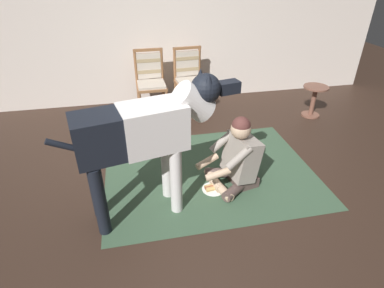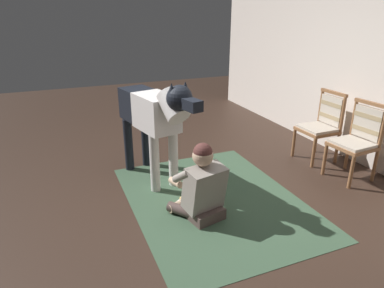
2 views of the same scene
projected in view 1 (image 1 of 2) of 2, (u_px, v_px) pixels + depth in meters
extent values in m
plane|color=#33231A|center=(196.00, 191.00, 3.35)|extent=(13.23, 13.23, 0.00)
cube|color=beige|center=(161.00, 22.00, 4.94)|extent=(7.65, 0.10, 2.60)
cube|color=#38523B|center=(210.00, 172.00, 3.65)|extent=(2.42, 1.83, 0.01)
cylinder|color=brown|center=(167.00, 104.00, 4.86)|extent=(0.04, 0.04, 0.42)
cylinder|color=brown|center=(140.00, 106.00, 4.79)|extent=(0.04, 0.04, 0.42)
cylinder|color=brown|center=(163.00, 94.00, 5.21)|extent=(0.04, 0.04, 0.42)
cylinder|color=brown|center=(139.00, 96.00, 5.13)|extent=(0.04, 0.04, 0.42)
cube|color=brown|center=(151.00, 86.00, 4.88)|extent=(0.47, 0.47, 0.04)
cube|color=#BFB2A1|center=(151.00, 84.00, 4.86)|extent=(0.43, 0.43, 0.04)
cylinder|color=brown|center=(162.00, 64.00, 4.95)|extent=(0.04, 0.04, 0.52)
cylinder|color=brown|center=(136.00, 66.00, 4.87)|extent=(0.04, 0.04, 0.52)
cube|color=brown|center=(148.00, 50.00, 4.79)|extent=(0.46, 0.05, 0.04)
cube|color=#BFB2A1|center=(149.00, 66.00, 4.92)|extent=(0.38, 0.06, 0.40)
cube|color=#9E8761|center=(149.00, 60.00, 4.87)|extent=(0.39, 0.06, 0.06)
cube|color=#9E8761|center=(149.00, 71.00, 4.96)|extent=(0.39, 0.06, 0.06)
cylinder|color=brown|center=(206.00, 100.00, 4.98)|extent=(0.04, 0.04, 0.42)
cylinder|color=brown|center=(182.00, 103.00, 4.89)|extent=(0.04, 0.04, 0.42)
cylinder|color=brown|center=(199.00, 91.00, 5.33)|extent=(0.04, 0.04, 0.42)
cylinder|color=brown|center=(176.00, 94.00, 5.23)|extent=(0.04, 0.04, 0.42)
cube|color=brown|center=(191.00, 84.00, 4.99)|extent=(0.49, 0.49, 0.04)
cube|color=#BFB2A1|center=(191.00, 81.00, 4.97)|extent=(0.45, 0.45, 0.04)
cylinder|color=brown|center=(199.00, 62.00, 5.07)|extent=(0.04, 0.04, 0.52)
cylinder|color=brown|center=(175.00, 64.00, 4.97)|extent=(0.04, 0.04, 0.52)
cube|color=brown|center=(187.00, 48.00, 4.89)|extent=(0.46, 0.08, 0.04)
cube|color=#BFB2A1|center=(187.00, 64.00, 5.02)|extent=(0.38, 0.08, 0.40)
cube|color=#9E8761|center=(187.00, 58.00, 4.98)|extent=(0.39, 0.09, 0.06)
cube|color=#9E8761|center=(187.00, 69.00, 5.07)|extent=(0.39, 0.09, 0.06)
cube|color=brown|center=(242.00, 177.00, 3.47)|extent=(0.31, 0.38, 0.12)
cylinder|color=brown|center=(237.00, 188.00, 3.29)|extent=(0.38, 0.33, 0.11)
cylinder|color=tan|center=(221.00, 189.00, 3.29)|extent=(0.19, 0.37, 0.09)
cylinder|color=brown|center=(223.00, 173.00, 3.53)|extent=(0.41, 0.19, 0.11)
cylinder|color=tan|center=(214.00, 180.00, 3.43)|extent=(0.14, 0.37, 0.09)
cube|color=gray|center=(241.00, 156.00, 3.31)|extent=(0.37, 0.45, 0.49)
cylinder|color=gray|center=(239.00, 158.00, 3.06)|extent=(0.30, 0.14, 0.24)
cylinder|color=tan|center=(218.00, 174.00, 3.12)|extent=(0.27, 0.09, 0.12)
cylinder|color=gray|center=(222.00, 142.00, 3.33)|extent=(0.30, 0.14, 0.24)
cylinder|color=tan|center=(207.00, 161.00, 3.31)|extent=(0.28, 0.16, 0.12)
sphere|color=tan|center=(241.00, 129.00, 3.12)|extent=(0.21, 0.21, 0.21)
sphere|color=#522B27|center=(241.00, 126.00, 3.10)|extent=(0.19, 0.19, 0.19)
cylinder|color=silver|center=(167.00, 167.00, 3.13)|extent=(0.11, 0.11, 0.71)
cylinder|color=silver|center=(176.00, 181.00, 2.93)|extent=(0.11, 0.11, 0.71)
cylinder|color=black|center=(95.00, 185.00, 2.88)|extent=(0.11, 0.11, 0.71)
cylinder|color=black|center=(100.00, 202.00, 2.68)|extent=(0.11, 0.11, 0.71)
cube|color=silver|center=(153.00, 127.00, 2.69)|extent=(0.63, 0.48, 0.41)
cube|color=black|center=(103.00, 136.00, 2.54)|extent=(0.55, 0.44, 0.39)
cylinder|color=silver|center=(193.00, 102.00, 2.74)|extent=(0.45, 0.34, 0.40)
sphere|color=black|center=(206.00, 89.00, 2.72)|extent=(0.27, 0.27, 0.27)
cube|color=black|center=(228.00, 87.00, 2.82)|extent=(0.23, 0.16, 0.11)
cone|color=black|center=(200.00, 75.00, 2.73)|extent=(0.11, 0.11, 0.12)
cone|color=black|center=(209.00, 81.00, 2.60)|extent=(0.11, 0.11, 0.12)
cylinder|color=black|center=(71.00, 147.00, 2.47)|extent=(0.36, 0.13, 0.24)
cylinder|color=white|center=(213.00, 189.00, 3.37)|extent=(0.25, 0.25, 0.01)
cylinder|color=tan|center=(214.00, 188.00, 3.34)|extent=(0.19, 0.07, 0.05)
cylinder|color=tan|center=(213.00, 186.00, 3.37)|extent=(0.19, 0.07, 0.05)
cylinder|color=#9A4B33|center=(213.00, 186.00, 3.35)|extent=(0.20, 0.06, 0.04)
cylinder|color=brown|center=(313.00, 102.00, 4.86)|extent=(0.07, 0.07, 0.47)
cylinder|color=brown|center=(310.00, 115.00, 4.98)|extent=(0.28, 0.28, 0.02)
cylinder|color=brown|center=(316.00, 87.00, 4.74)|extent=(0.37, 0.37, 0.03)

